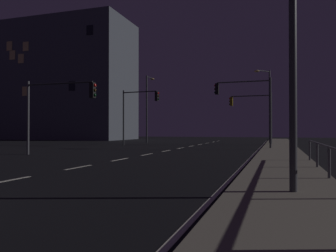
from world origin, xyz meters
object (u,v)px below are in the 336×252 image
Objects in this scene: traffic_light_far_right at (138,106)px; traffic_light_far_left at (58,101)px; street_lamp_far_end at (277,15)px; street_lamp_mid_block at (267,100)px; traffic_light_near_right at (252,108)px; street_lamp_across_street at (148,103)px; traffic_light_overhead_east at (246,99)px; building_distant at (67,82)px.

traffic_light_far_right is 13.92m from traffic_light_far_left.
street_lamp_far_end is (13.69, -23.65, 0.30)m from traffic_light_far_right.
traffic_light_far_right is 14.54m from street_lamp_mid_block.
street_lamp_mid_block reaches higher than traffic_light_near_right.
traffic_light_far_right is 27.32m from street_lamp_far_end.
street_lamp_across_street is at bearing -179.55° from street_lamp_mid_block.
street_lamp_mid_block reaches higher than traffic_light_overhead_east.
street_lamp_across_street reaches higher than street_lamp_far_end.
street_lamp_far_end is (2.51, -27.96, 0.46)m from traffic_light_near_right.
street_lamp_across_street is (-15.37, 30.64, 0.57)m from street_lamp_far_end.
traffic_light_overhead_east is 0.71× the size of street_lamp_mid_block.
street_lamp_mid_block is at bearing 0.45° from street_lamp_across_street.
street_lamp_far_end is at bearing -59.93° from traffic_light_far_right.
traffic_light_far_left is 0.23× the size of building_distant.
traffic_light_far_left is 0.63× the size of street_lamp_mid_block.
street_lamp_across_street reaches higher than street_lamp_mid_block.
traffic_light_far_right is at bearing 91.71° from traffic_light_far_left.
traffic_light_overhead_east is at bearing -17.01° from traffic_light_far_right.
street_lamp_mid_block is (-1.04, 30.75, 0.64)m from street_lamp_far_end.
traffic_light_far_right is 11.98m from traffic_light_near_right.
street_lamp_far_end is 30.78m from street_lamp_mid_block.
building_distant reaches higher than street_lamp_far_end.
street_lamp_far_end is at bearing -84.87° from traffic_light_near_right.
traffic_light_far_left is at bearing -135.78° from traffic_light_overhead_east.
street_lamp_mid_block reaches higher than traffic_light_far_left.
building_distant reaches higher than traffic_light_overhead_east.
traffic_light_overhead_east is 1.00× the size of traffic_light_far_right.
street_lamp_far_end is at bearing -50.29° from building_distant.
street_lamp_mid_block is at bearing 62.33° from traffic_light_near_right.
building_distant reaches higher than traffic_light_far_left.
traffic_light_far_left is (-10.77, -10.48, -0.76)m from traffic_light_overhead_east.
street_lamp_across_street is at bearing 168.22° from traffic_light_near_right.
traffic_light_far_left is at bearing -120.59° from traffic_light_near_right.
traffic_light_far_left is 38.96m from building_distant.
traffic_light_overhead_east is 0.83× the size of street_lamp_far_end.
traffic_light_near_right is 28.08m from street_lamp_far_end.
traffic_light_far_right is 1.09× the size of traffic_light_near_right.
street_lamp_far_end is at bearing -63.36° from street_lamp_across_street.
traffic_light_overhead_east is 1.08× the size of traffic_light_near_right.
traffic_light_overhead_east is 0.69× the size of street_lamp_across_street.
street_lamp_mid_block is 35.66m from building_distant.
traffic_light_far_right is at bearing 162.99° from traffic_light_overhead_east.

